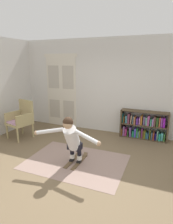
% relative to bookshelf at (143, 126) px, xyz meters
% --- Properties ---
extents(ground_plane, '(7.20, 7.20, 0.00)m').
position_rel_bookshelf_xyz_m(ground_plane, '(-1.11, -2.39, -0.37)').
color(ground_plane, brown).
extents(back_wall, '(6.00, 0.10, 2.90)m').
position_rel_bookshelf_xyz_m(back_wall, '(-1.11, 0.21, 1.08)').
color(back_wall, silver).
rests_on(back_wall, ground).
extents(double_door, '(1.22, 0.05, 2.45)m').
position_rel_bookshelf_xyz_m(double_door, '(-2.79, 0.16, 0.86)').
color(double_door, beige).
rests_on(double_door, ground).
extents(rug, '(2.19, 1.56, 0.01)m').
position_rel_bookshelf_xyz_m(rug, '(-1.22, -2.02, -0.36)').
color(rug, gray).
rests_on(rug, ground).
extents(bookshelf, '(1.35, 0.30, 0.82)m').
position_rel_bookshelf_xyz_m(bookshelf, '(0.00, 0.00, 0.00)').
color(bookshelf, '#4F3F2B').
rests_on(bookshelf, ground).
extents(wicker_chair, '(0.73, 0.73, 1.10)m').
position_rel_bookshelf_xyz_m(wicker_chair, '(-3.34, -1.28, 0.22)').
color(wicker_chair, tan).
rests_on(wicker_chair, ground).
extents(skis_pair, '(0.28, 0.75, 0.07)m').
position_rel_bookshelf_xyz_m(skis_pair, '(-1.22, -1.99, -0.34)').
color(skis_pair, brown).
rests_on(skis_pair, rug).
extents(person_skier, '(1.48, 0.59, 1.07)m').
position_rel_bookshelf_xyz_m(person_skier, '(-1.22, -2.20, 0.29)').
color(person_skier, white).
rests_on(person_skier, skis_pair).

